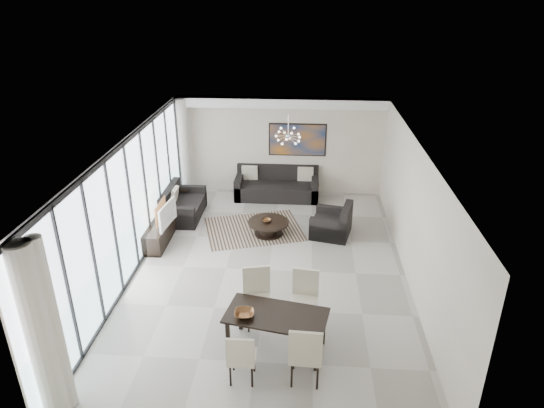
# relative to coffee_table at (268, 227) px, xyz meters

# --- Properties ---
(room_shell) EXTENTS (6.00, 9.00, 2.90)m
(room_shell) POSITION_rel_coffee_table_xyz_m (0.60, -1.68, 1.25)
(room_shell) COLOR #A8A39B
(room_shell) RESTS_ON ground
(window_wall) EXTENTS (0.37, 8.95, 2.90)m
(window_wall) POSITION_rel_coffee_table_xyz_m (-2.72, -1.68, 1.26)
(window_wall) COLOR silver
(window_wall) RESTS_ON floor
(soffit) EXTENTS (5.98, 0.40, 0.26)m
(soffit) POSITION_rel_coffee_table_xyz_m (0.13, 2.62, 2.57)
(soffit) COLOR white
(soffit) RESTS_ON room_shell
(painting) EXTENTS (1.68, 0.04, 0.98)m
(painting) POSITION_rel_coffee_table_xyz_m (0.63, 2.79, 1.45)
(painting) COLOR #A45A16
(painting) RESTS_ON room_shell
(chandelier) EXTENTS (0.66, 0.66, 0.71)m
(chandelier) POSITION_rel_coffee_table_xyz_m (0.43, 0.82, 2.15)
(chandelier) COLOR silver
(chandelier) RESTS_ON room_shell
(rug) EXTENTS (2.82, 2.45, 0.01)m
(rug) POSITION_rel_coffee_table_xyz_m (-0.40, 0.25, -0.20)
(rug) COLOR black
(rug) RESTS_ON floor
(coffee_table) EXTENTS (1.03, 1.03, 0.36)m
(coffee_table) POSITION_rel_coffee_table_xyz_m (0.00, 0.00, 0.00)
(coffee_table) COLOR black
(coffee_table) RESTS_ON floor
(bowl_coffee) EXTENTS (0.27, 0.27, 0.07)m
(bowl_coffee) POSITION_rel_coffee_table_xyz_m (-0.04, -0.02, 0.19)
(bowl_coffee) COLOR brown
(bowl_coffee) RESTS_ON coffee_table
(sofa_main) EXTENTS (2.43, 0.99, 0.88)m
(sofa_main) POSITION_rel_coffee_table_xyz_m (0.07, 2.39, 0.09)
(sofa_main) COLOR black
(sofa_main) RESTS_ON floor
(loveseat) EXTENTS (0.93, 1.64, 0.82)m
(loveseat) POSITION_rel_coffee_table_xyz_m (-2.41, 0.88, 0.07)
(loveseat) COLOR black
(loveseat) RESTS_ON floor
(armchair) EXTENTS (1.12, 1.16, 0.82)m
(armchair) POSITION_rel_coffee_table_xyz_m (1.61, 0.10, 0.08)
(armchair) COLOR black
(armchair) RESTS_ON floor
(side_table) EXTENTS (0.38, 0.38, 0.52)m
(side_table) POSITION_rel_coffee_table_xyz_m (-2.50, 1.61, 0.14)
(side_table) COLOR black
(side_table) RESTS_ON floor
(tv_console) EXTENTS (0.45, 1.58, 0.50)m
(tv_console) POSITION_rel_coffee_table_xyz_m (-2.63, -0.55, 0.04)
(tv_console) COLOR black
(tv_console) RESTS_ON floor
(television) EXTENTS (0.24, 0.99, 0.57)m
(television) POSITION_rel_coffee_table_xyz_m (-2.47, -0.62, 0.57)
(television) COLOR gray
(television) RESTS_ON tv_console
(dining_table) EXTENTS (1.85, 1.17, 0.71)m
(dining_table) POSITION_rel_coffee_table_xyz_m (0.46, -4.19, 0.42)
(dining_table) COLOR black
(dining_table) RESTS_ON floor
(dining_chair_sw) EXTENTS (0.44, 0.44, 0.95)m
(dining_chair_sw) POSITION_rel_coffee_table_xyz_m (-0.03, -5.03, 0.34)
(dining_chair_sw) COLOR beige
(dining_chair_sw) RESTS_ON floor
(dining_chair_se) EXTENTS (0.53, 0.53, 1.11)m
(dining_chair_se) POSITION_rel_coffee_table_xyz_m (0.96, -4.99, 0.44)
(dining_chair_se) COLOR beige
(dining_chair_se) RESTS_ON floor
(dining_chair_nw) EXTENTS (0.61, 0.61, 1.11)m
(dining_chair_nw) POSITION_rel_coffee_table_xyz_m (0.06, -3.45, 0.44)
(dining_chair_nw) COLOR beige
(dining_chair_nw) RESTS_ON floor
(dining_chair_ne) EXTENTS (0.55, 0.55, 1.06)m
(dining_chair_ne) POSITION_rel_coffee_table_xyz_m (0.93, -3.39, 0.41)
(dining_chair_ne) COLOR beige
(dining_chair_ne) RESTS_ON floor
(bowl_dining) EXTENTS (0.35, 0.35, 0.08)m
(bowl_dining) POSITION_rel_coffee_table_xyz_m (-0.07, -4.26, 0.55)
(bowl_dining) COLOR brown
(bowl_dining) RESTS_ON dining_table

